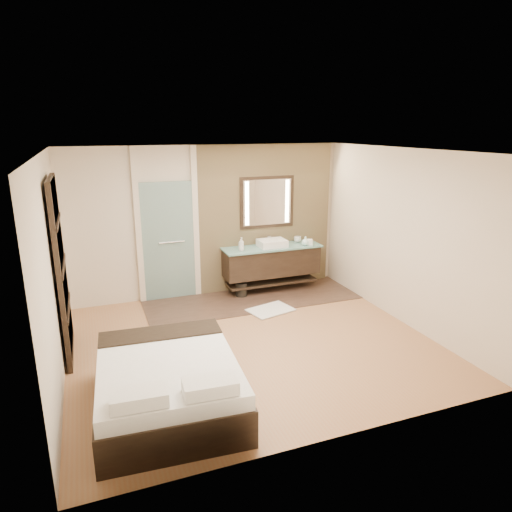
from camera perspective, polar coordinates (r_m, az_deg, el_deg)
name	(u,v)px	position (r m, az deg, el deg)	size (l,w,h in m)	color
floor	(252,343)	(6.68, -0.55, -10.79)	(5.00, 5.00, 0.00)	#A36B44
tile_strip	(252,299)	(8.24, -0.46, -5.41)	(3.80, 1.30, 0.01)	#35251D
stone_wall	(266,218)	(8.59, 1.25, 4.81)	(2.60, 0.08, 2.70)	tan
vanity	(271,261)	(8.51, 1.95, -0.64)	(1.85, 0.55, 0.88)	black
mirror_unit	(267,202)	(8.49, 1.40, 6.73)	(1.06, 0.04, 0.96)	black
frosted_door	(168,237)	(8.13, -10.94, 2.41)	(1.10, 0.12, 2.70)	#AAD7D0
shoji_partition	(61,269)	(6.47, -23.15, -1.49)	(0.06, 1.20, 2.40)	black
bed	(168,384)	(5.25, -10.90, -15.43)	(1.61, 1.96, 0.72)	black
bath_mat	(271,310)	(7.75, 1.83, -6.75)	(0.72, 0.50, 0.02)	silver
waste_bin	(241,289)	(8.35, -1.86, -4.20)	(0.21, 0.21, 0.26)	black
tissue_box	(309,242)	(8.59, 6.65, 1.74)	(0.12, 0.12, 0.10)	white
soap_bottle_a	(241,244)	(8.11, -1.83, 1.50)	(0.09, 0.09, 0.24)	silver
soap_bottle_b	(241,244)	(8.29, -1.92, 1.54)	(0.07, 0.07, 0.16)	#B2B2B2
soap_bottle_c	(305,241)	(8.53, 6.19, 1.88)	(0.13, 0.13, 0.17)	#C3F5EE
cup	(297,239)	(8.77, 5.20, 2.10)	(0.14, 0.14, 0.11)	silver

